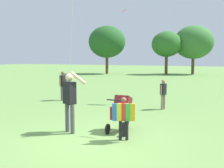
{
  "coord_description": "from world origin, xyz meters",
  "views": [
    {
      "loc": [
        3.31,
        -5.74,
        2.08
      ],
      "look_at": [
        -0.09,
        1.27,
        1.3
      ],
      "focal_mm": 42.77,
      "sensor_mm": 36.0,
      "label": 1
    }
  ],
  "objects_px": {
    "child_with_butterfly_kite": "(124,115)",
    "person_couple_left": "(163,92)",
    "person_kid_running": "(63,83)",
    "stroller": "(122,110)",
    "person_adult_flyer": "(70,97)"
  },
  "relations": [
    {
      "from": "person_couple_left",
      "to": "person_kid_running",
      "type": "xyz_separation_m",
      "value": [
        -4.97,
        0.12,
        0.12
      ]
    },
    {
      "from": "child_with_butterfly_kite",
      "to": "person_couple_left",
      "type": "distance_m",
      "value": 4.38
    },
    {
      "from": "stroller",
      "to": "person_kid_running",
      "type": "xyz_separation_m",
      "value": [
        -4.76,
        3.75,
        0.23
      ]
    },
    {
      "from": "stroller",
      "to": "person_couple_left",
      "type": "xyz_separation_m",
      "value": [
        0.2,
        3.63,
        0.11
      ]
    },
    {
      "from": "child_with_butterfly_kite",
      "to": "person_adult_flyer",
      "type": "relative_size",
      "value": 0.63
    },
    {
      "from": "child_with_butterfly_kite",
      "to": "person_kid_running",
      "type": "height_order",
      "value": "person_kid_running"
    },
    {
      "from": "stroller",
      "to": "person_kid_running",
      "type": "height_order",
      "value": "person_kid_running"
    },
    {
      "from": "person_adult_flyer",
      "to": "stroller",
      "type": "distance_m",
      "value": 1.5
    },
    {
      "from": "person_adult_flyer",
      "to": "person_couple_left",
      "type": "distance_m",
      "value": 4.62
    },
    {
      "from": "child_with_butterfly_kite",
      "to": "person_couple_left",
      "type": "relative_size",
      "value": 0.9
    },
    {
      "from": "person_kid_running",
      "to": "child_with_butterfly_kite",
      "type": "bearing_deg",
      "value": -41.19
    },
    {
      "from": "stroller",
      "to": "person_couple_left",
      "type": "height_order",
      "value": "person_couple_left"
    },
    {
      "from": "person_couple_left",
      "to": "stroller",
      "type": "bearing_deg",
      "value": -93.2
    },
    {
      "from": "person_adult_flyer",
      "to": "person_kid_running",
      "type": "height_order",
      "value": "person_adult_flyer"
    },
    {
      "from": "person_kid_running",
      "to": "person_couple_left",
      "type": "bearing_deg",
      "value": -1.4
    }
  ]
}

